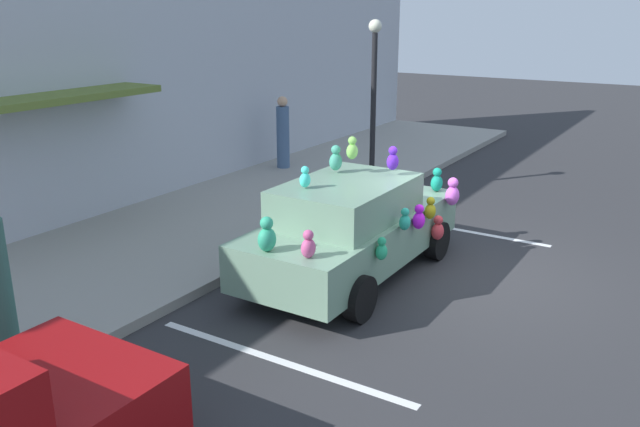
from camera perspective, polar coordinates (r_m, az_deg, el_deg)
ground_plane at (r=10.52m, az=12.79°, el=-5.23°), size 60.00×60.00×0.00m
sidewalk at (r=12.86m, az=-8.59°, el=-0.41°), size 24.00×4.00×0.15m
storefront_building at (r=13.76m, az=-16.29°, el=13.52°), size 24.00×1.25×6.40m
parking_stripe_front at (r=12.59m, az=11.57°, el=-1.31°), size 0.12×3.60×0.01m
parking_stripe_rear at (r=7.93m, az=-3.63°, el=-12.69°), size 0.12×3.60×0.01m
plush_covered_car at (r=9.96m, az=2.83°, el=-1.17°), size 4.29×2.03×2.12m
teddy_bear_on_sidewalk at (r=12.92m, az=-0.67°, el=1.82°), size 0.39×0.33×0.75m
street_lamp_post at (r=14.34m, az=4.72°, el=11.03°), size 0.28×0.28×3.62m
pedestrian_near_shopfront at (r=16.36m, az=-3.26°, el=6.94°), size 0.32×0.32×1.78m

